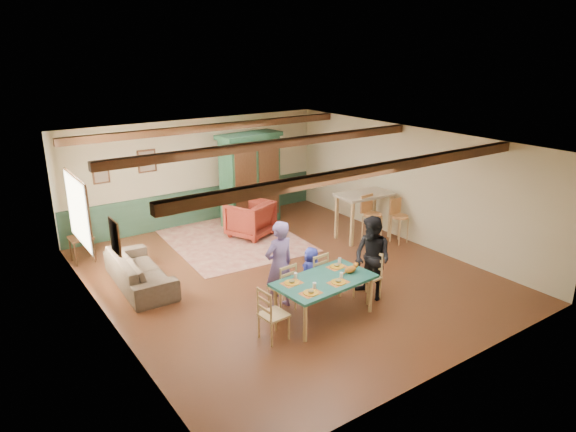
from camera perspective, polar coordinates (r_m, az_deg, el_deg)
floor at (r=10.51m, az=-0.23°, el=-6.47°), size 8.00×8.00×0.00m
wall_back at (r=13.38m, az=-10.05°, el=4.85°), size 7.00×0.02×2.70m
wall_left at (r=8.64m, az=-19.74°, el=-3.55°), size 0.02×8.00×2.70m
wall_right at (r=12.27m, az=13.36°, el=3.40°), size 0.02×8.00×2.70m
ceiling at (r=9.69m, az=-0.25°, el=8.17°), size 7.00×8.00×0.02m
wainscot_back at (r=13.60m, az=-9.81°, el=1.15°), size 6.95×0.03×0.90m
ceiling_beam_front at (r=7.96m, az=9.24°, el=5.02°), size 6.95×0.16×0.16m
ceiling_beam_mid at (r=10.03m, az=-1.56°, el=7.99°), size 6.95×0.16×0.16m
ceiling_beam_back at (r=12.26m, az=-8.36°, el=9.71°), size 6.95×0.16×0.16m
window_left at (r=10.16m, az=-22.34°, el=0.56°), size 0.06×1.60×1.30m
picture_left_wall at (r=7.97m, az=-18.65°, el=-2.20°), size 0.04×0.42×0.52m
picture_back_a at (r=12.79m, az=-15.40°, el=5.91°), size 0.45×0.04×0.55m
picture_back_b at (r=12.51m, az=-20.07°, el=4.47°), size 0.38×0.04×0.48m
dining_table at (r=8.82m, az=4.03°, el=-9.12°), size 1.76×1.06×0.70m
dining_chair_far_left at (r=9.01m, az=-0.68°, el=-7.77°), size 0.42×0.44×0.89m
dining_chair_far_right at (r=9.45m, az=2.90°, el=-6.50°), size 0.42×0.44×0.89m
dining_chair_end_left at (r=8.16m, az=-1.61°, el=-10.77°), size 0.44×0.42×0.89m
dining_chair_end_right at (r=9.48m, az=8.84°, el=-6.63°), size 0.44×0.42×0.89m
person_man at (r=8.91m, az=-1.00°, el=-5.51°), size 0.62×0.43×1.62m
person_woman at (r=9.41m, az=9.33°, el=-4.65°), size 0.64×0.79×1.55m
person_child at (r=9.49m, az=2.60°, el=-6.21°), size 0.48×0.33×0.94m
cat at (r=8.90m, az=6.94°, el=-5.83°), size 0.35×0.16×0.17m
place_setting_near_left at (r=8.17m, az=2.55°, el=-8.25°), size 0.40×0.31×0.11m
place_setting_near_center at (r=8.55m, az=5.63°, el=-7.06°), size 0.40×0.31×0.11m
place_setting_far_left at (r=8.49m, az=0.43°, el=-7.16°), size 0.40×0.31×0.11m
place_setting_far_right at (r=9.12m, az=5.45°, el=-5.36°), size 0.40×0.31×0.11m
area_rug at (r=12.36m, az=-6.04°, el=-2.65°), size 3.08×3.58×0.01m
armoire at (r=13.16m, az=-4.22°, el=4.08°), size 1.73×0.86×2.36m
armchair at (r=12.45m, az=-4.24°, el=-0.31°), size 1.24×1.25×0.88m
sofa at (r=10.32m, az=-16.16°, el=-5.82°), size 0.93×2.18×0.63m
end_table at (r=11.84m, az=-21.90°, el=-3.45°), size 0.47×0.47×0.56m
table_lamp at (r=11.66m, az=-22.21°, el=-0.99°), size 0.31×0.31×0.52m
counter_table at (r=12.40m, az=8.40°, el=0.03°), size 1.38×0.87×1.11m
bar_stool_left at (r=11.98m, az=9.34°, el=-0.52°), size 0.47×0.51×1.18m
bar_stool_right at (r=12.25m, az=12.32°, el=-0.61°), size 0.38×0.41×1.04m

